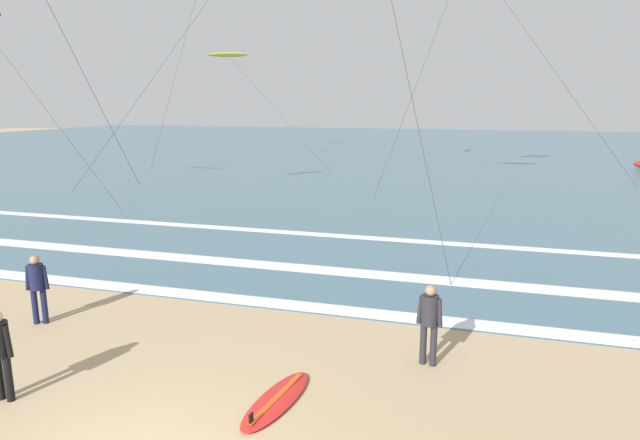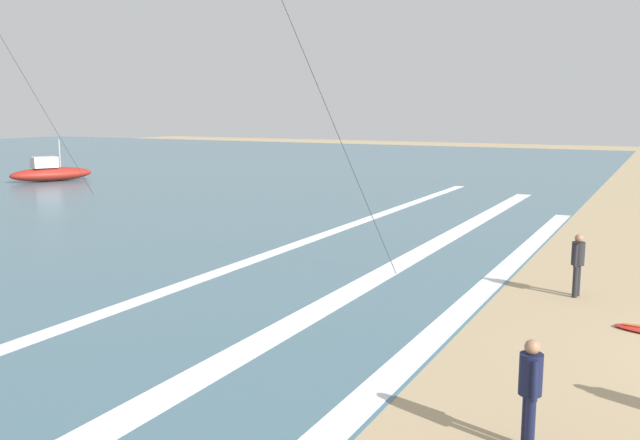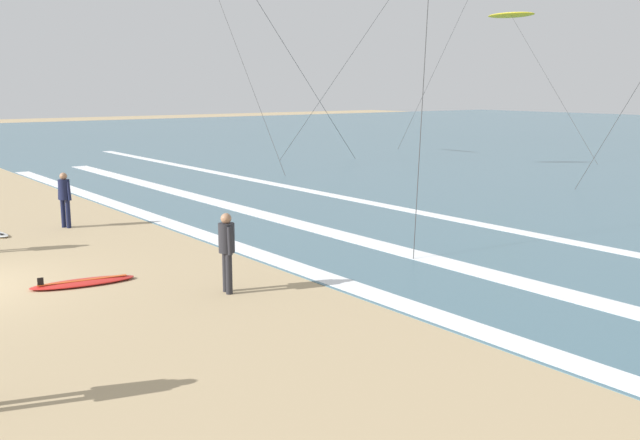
% 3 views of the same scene
% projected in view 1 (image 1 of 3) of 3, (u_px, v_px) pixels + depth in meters
% --- Properties ---
extents(ocean_surface, '(140.00, 90.00, 0.01)m').
position_uv_depth(ocean_surface, '(437.00, 151.00, 55.55)').
color(ocean_surface, '#476B7A').
rests_on(ocean_surface, ground).
extents(wave_foam_shoreline, '(37.51, 0.63, 0.01)m').
position_uv_depth(wave_foam_shoreline, '(239.00, 299.00, 14.09)').
color(wave_foam_shoreline, white).
rests_on(wave_foam_shoreline, ocean_surface).
extents(wave_foam_mid_break, '(45.19, 0.77, 0.01)m').
position_uv_depth(wave_foam_mid_break, '(377.00, 275.00, 16.09)').
color(wave_foam_mid_break, white).
rests_on(wave_foam_mid_break, ocean_surface).
extents(wave_foam_outer_break, '(55.20, 0.55, 0.01)m').
position_uv_depth(wave_foam_outer_break, '(329.00, 235.00, 20.82)').
color(wave_foam_outer_break, white).
rests_on(wave_foam_outer_break, ocean_surface).
extents(surfer_foreground_main, '(0.51, 0.32, 1.60)m').
position_uv_depth(surfer_foreground_main, '(0.00, 347.00, 9.19)').
color(surfer_foreground_main, black).
rests_on(surfer_foreground_main, ground).
extents(surfer_left_far, '(0.52, 0.32, 1.60)m').
position_uv_depth(surfer_left_far, '(430.00, 318.00, 10.44)').
color(surfer_left_far, '#232328').
rests_on(surfer_left_far, ground).
extents(surfer_mid_group, '(0.50, 0.32, 1.60)m').
position_uv_depth(surfer_mid_group, '(37.00, 283.00, 12.41)').
color(surfer_mid_group, '#141938').
rests_on(surfer_mid_group, ground).
extents(surfboard_near_water, '(0.88, 2.16, 0.25)m').
position_uv_depth(surfboard_near_water, '(277.00, 400.00, 9.29)').
color(surfboard_near_water, red).
rests_on(surfboard_near_water, ground).
extents(kite_yellow_far_right, '(11.45, 5.34, 8.76)m').
position_uv_depth(kite_yellow_far_right, '(228.00, 56.00, 43.86)').
color(kite_yellow_far_right, yellow).
rests_on(kite_yellow_far_right, ground).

